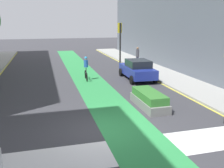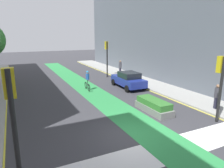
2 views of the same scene
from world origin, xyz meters
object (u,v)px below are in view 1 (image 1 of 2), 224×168
object	(u,v)px
traffic_signal_far_right	(120,36)
cyclist_in_lane	(86,68)
median_planter	(149,100)
pedestrian_sidewalk_right_b	(137,56)
car_blue_right_far	(137,69)

from	to	relation	value
traffic_signal_far_right	cyclist_in_lane	distance (m)	6.87
traffic_signal_far_right	cyclist_in_lane	bearing A→B (deg)	-130.45
traffic_signal_far_right	median_planter	world-z (taller)	traffic_signal_far_right
traffic_signal_far_right	pedestrian_sidewalk_right_b	size ratio (longest dim) A/B	2.43
car_blue_right_far	cyclist_in_lane	world-z (taller)	cyclist_in_lane
cyclist_in_lane	median_planter	bearing A→B (deg)	-73.19
cyclist_in_lane	pedestrian_sidewalk_right_b	world-z (taller)	pedestrian_sidewalk_right_b
pedestrian_sidewalk_right_b	median_planter	world-z (taller)	pedestrian_sidewalk_right_b
cyclist_in_lane	pedestrian_sidewalk_right_b	distance (m)	8.00
cyclist_in_lane	median_planter	world-z (taller)	cyclist_in_lane
traffic_signal_far_right	car_blue_right_far	size ratio (longest dim) A/B	1.02
cyclist_in_lane	pedestrian_sidewalk_right_b	size ratio (longest dim) A/B	1.05
median_planter	traffic_signal_far_right	bearing A→B (deg)	80.31
car_blue_right_far	median_planter	size ratio (longest dim) A/B	1.44
traffic_signal_far_right	median_planter	size ratio (longest dim) A/B	1.46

